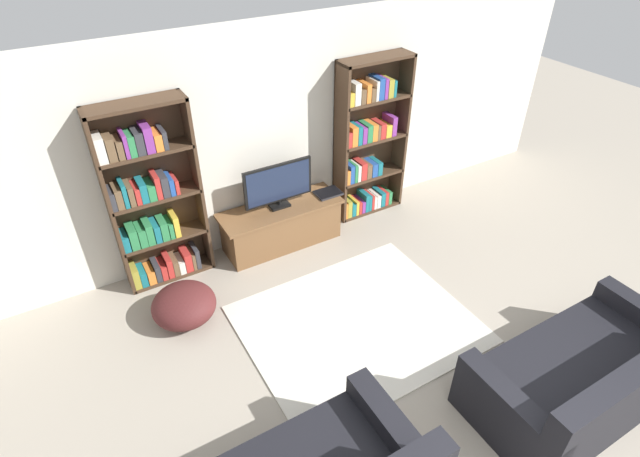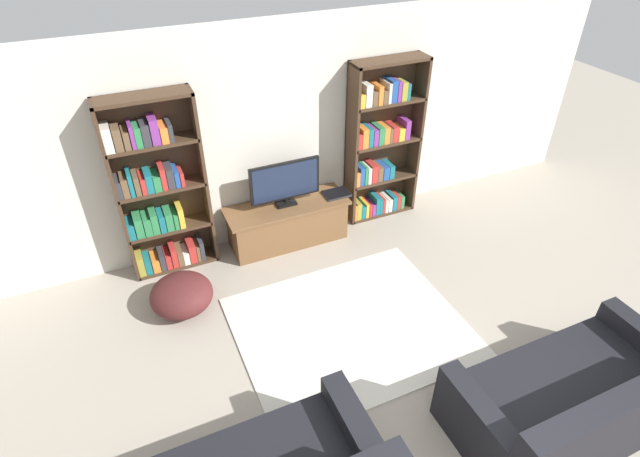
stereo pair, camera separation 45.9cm
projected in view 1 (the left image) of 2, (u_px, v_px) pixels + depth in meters
The scene contains 9 objects.
wall_back at pixel (273, 136), 5.76m from camera, with size 8.80×0.06×2.60m.
bookshelf_left at pixel (151, 202), 5.20m from camera, with size 0.95×0.30×2.07m.
bookshelf_right at pixel (367, 143), 6.31m from camera, with size 0.95×0.30×2.07m.
tv_stand at pixel (281, 225), 6.09m from camera, with size 1.50×0.52×0.53m.
television at pixel (278, 185), 5.78m from camera, with size 0.86×0.16×0.56m.
laptop at pixel (328, 193), 6.18m from camera, with size 0.32×0.24×0.03m.
area_rug at pixel (357, 324), 5.12m from camera, with size 2.24×1.85×0.02m.
couch_right_sofa at pixel (584, 378), 4.24m from camera, with size 1.96×0.99×0.86m.
beanbag_ottoman at pixel (184, 305), 5.09m from camera, with size 0.65×0.65×0.38m, color #4C1E1E.
Camera 1 is at (-2.19, -0.62, 3.80)m, focal length 28.00 mm.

